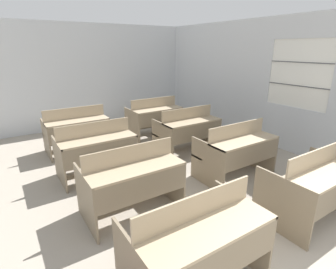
% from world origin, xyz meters
% --- Properties ---
extents(wall_back, '(6.06, 0.06, 2.73)m').
position_xyz_m(wall_back, '(0.00, 7.36, 1.37)').
color(wall_back, silver).
rests_on(wall_back, ground_plane).
extents(wall_right_with_window, '(0.06, 7.33, 2.73)m').
position_xyz_m(wall_right_with_window, '(3.00, 3.70, 1.35)').
color(wall_right_with_window, silver).
rests_on(wall_right_with_window, ground_plane).
extents(bench_front_left, '(1.23, 0.78, 0.95)m').
position_xyz_m(bench_front_left, '(-0.77, 1.53, 0.49)').
color(bench_front_left, '#796A53').
rests_on(bench_front_left, ground_plane).
extents(bench_front_right, '(1.23, 0.78, 0.95)m').
position_xyz_m(bench_front_right, '(1.12, 1.54, 0.49)').
color(bench_front_right, '#7E6F58').
rests_on(bench_front_right, ground_plane).
extents(bench_second_left, '(1.23, 0.78, 0.95)m').
position_xyz_m(bench_second_left, '(-0.77, 2.88, 0.49)').
color(bench_second_left, '#7D6D56').
rests_on(bench_second_left, ground_plane).
extents(bench_second_right, '(1.23, 0.78, 0.95)m').
position_xyz_m(bench_second_right, '(1.14, 2.86, 0.49)').
color(bench_second_right, '#7F7059').
rests_on(bench_second_right, ground_plane).
extents(bench_third_left, '(1.23, 0.78, 0.95)m').
position_xyz_m(bench_third_left, '(-0.80, 4.19, 0.49)').
color(bench_third_left, '#7F6F59').
rests_on(bench_third_left, ground_plane).
extents(bench_third_right, '(1.23, 0.78, 0.95)m').
position_xyz_m(bench_third_right, '(1.14, 4.21, 0.49)').
color(bench_third_right, '#796A53').
rests_on(bench_third_right, ground_plane).
extents(bench_back_left, '(1.23, 0.78, 0.95)m').
position_xyz_m(bench_back_left, '(-0.78, 5.51, 0.49)').
color(bench_back_left, '#81725B').
rests_on(bench_back_left, ground_plane).
extents(bench_back_right, '(1.23, 0.78, 0.95)m').
position_xyz_m(bench_back_right, '(1.12, 5.53, 0.49)').
color(bench_back_right, '#80715A').
rests_on(bench_back_right, ground_plane).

